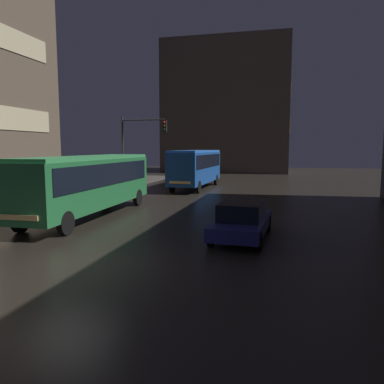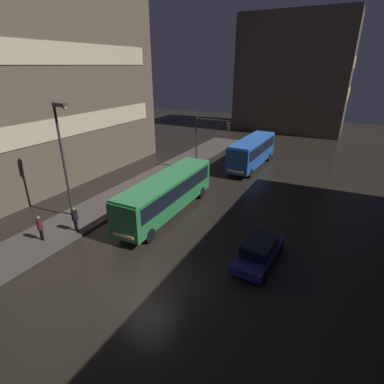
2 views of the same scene
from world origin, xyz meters
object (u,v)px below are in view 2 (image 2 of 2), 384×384
(bus_near, at_px, (167,191))
(pedestrian_mid, at_px, (75,217))
(traffic_light_main, at_px, (208,135))
(car_taxi, at_px, (259,251))
(bus_far, at_px, (252,150))
(pedestrian_near, at_px, (40,226))
(street_lamp_sidewalk, at_px, (63,146))

(bus_near, distance_m, pedestrian_mid, 6.90)
(bus_near, relative_size, traffic_light_main, 1.83)
(car_taxi, bearing_deg, bus_near, -15.37)
(bus_far, distance_m, pedestrian_near, 23.21)
(pedestrian_near, bearing_deg, bus_far, -51.82)
(bus_far, bearing_deg, bus_near, 82.71)
(bus_near, distance_m, bus_far, 14.72)
(street_lamp_sidewalk, bearing_deg, car_taxi, 4.36)
(bus_near, bearing_deg, traffic_light_main, -82.58)
(pedestrian_near, bearing_deg, traffic_light_main, -44.31)
(pedestrian_near, height_order, pedestrian_mid, pedestrian_mid)
(bus_near, bearing_deg, bus_far, -99.86)
(car_taxi, height_order, pedestrian_near, pedestrian_near)
(car_taxi, height_order, pedestrian_mid, pedestrian_mid)
(bus_near, xyz_separation_m, traffic_light_main, (-1.60, 10.74, 2.20))
(pedestrian_near, distance_m, traffic_light_main, 18.74)
(street_lamp_sidewalk, bearing_deg, pedestrian_mid, -39.10)
(bus_near, height_order, pedestrian_near, bus_near)
(pedestrian_near, bearing_deg, car_taxi, -103.97)
(bus_near, bearing_deg, car_taxi, 160.22)
(bus_far, xyz_separation_m, pedestrian_near, (-7.49, -21.95, -0.86))
(bus_far, height_order, pedestrian_mid, bus_far)
(bus_far, bearing_deg, car_taxi, 110.44)
(bus_near, height_order, car_taxi, bus_near)
(bus_far, height_order, car_taxi, bus_far)
(car_taxi, distance_m, pedestrian_mid, 12.64)
(pedestrian_near, relative_size, pedestrian_mid, 0.99)
(bus_near, distance_m, car_taxi, 8.73)
(bus_far, height_order, pedestrian_near, bus_far)
(street_lamp_sidewalk, bearing_deg, traffic_light_main, 72.83)
(bus_far, relative_size, traffic_light_main, 1.62)
(bus_near, bearing_deg, street_lamp_sidewalk, 31.32)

